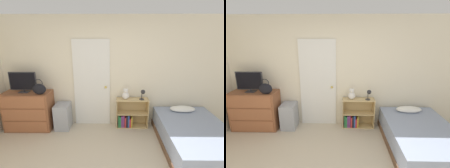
{
  "view_description": "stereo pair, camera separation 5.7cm",
  "coord_description": "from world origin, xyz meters",
  "views": [
    {
      "loc": [
        0.18,
        -1.72,
        2.12
      ],
      "look_at": [
        0.15,
        1.97,
        1.08
      ],
      "focal_mm": 28.0,
      "sensor_mm": 36.0,
      "label": 1
    },
    {
      "loc": [
        0.24,
        -1.72,
        2.12
      ],
      "look_at": [
        0.15,
        1.97,
        1.08
      ],
      "focal_mm": 28.0,
      "sensor_mm": 36.0,
      "label": 2
    }
  ],
  "objects": [
    {
      "name": "wall_back",
      "position": [
        0.0,
        2.25,
        1.27
      ],
      "size": [
        10.0,
        0.06,
        2.55
      ],
      "color": "beige",
      "rests_on": "ground_plane"
    },
    {
      "name": "handbag",
      "position": [
        -1.41,
        1.82,
        1.01
      ],
      "size": [
        0.29,
        0.12,
        0.34
      ],
      "color": "black",
      "rests_on": "dresser"
    },
    {
      "name": "desk_lamp",
      "position": [
        0.85,
        2.03,
        0.86
      ],
      "size": [
        0.13,
        0.12,
        0.24
      ],
      "color": "#262628",
      "rests_on": "bookshelf"
    },
    {
      "name": "door_closed",
      "position": [
        -0.32,
        2.2,
        1.02
      ],
      "size": [
        0.84,
        0.09,
        2.04
      ],
      "color": "white",
      "rests_on": "ground_plane"
    },
    {
      "name": "bed",
      "position": [
        1.74,
        1.25,
        0.23
      ],
      "size": [
        1.24,
        1.92,
        0.57
      ],
      "color": "brown",
      "rests_on": "ground_plane"
    },
    {
      "name": "tv",
      "position": [
        -1.81,
        1.96,
        1.13
      ],
      "size": [
        0.59,
        0.16,
        0.46
      ],
      "color": "#2D2D33",
      "rests_on": "dresser"
    },
    {
      "name": "dresser",
      "position": [
        -1.76,
        1.96,
        0.44
      ],
      "size": [
        1.04,
        0.48,
        0.89
      ],
      "color": "brown",
      "rests_on": "ground_plane"
    },
    {
      "name": "storage_bin",
      "position": [
        -1.0,
        1.99,
        0.29
      ],
      "size": [
        0.33,
        0.42,
        0.59
      ],
      "color": "#999EA8",
      "rests_on": "ground_plane"
    },
    {
      "name": "teddy_bear",
      "position": [
        0.46,
        2.06,
        0.8
      ],
      "size": [
        0.17,
        0.17,
        0.26
      ],
      "color": "silver",
      "rests_on": "bookshelf"
    },
    {
      "name": "bookshelf",
      "position": [
        0.56,
        2.07,
        0.27
      ],
      "size": [
        0.74,
        0.27,
        0.69
      ],
      "color": "tan",
      "rests_on": "ground_plane"
    }
  ]
}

